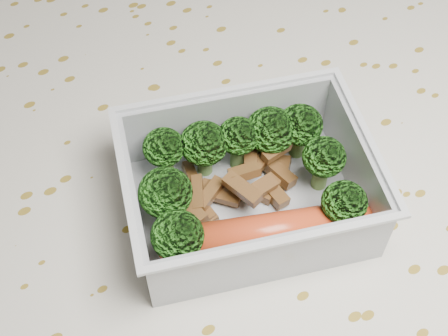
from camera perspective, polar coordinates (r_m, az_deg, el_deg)
dining_table at (r=0.54m, az=1.23°, el=-7.52°), size 1.40×0.90×0.75m
tablecloth at (r=0.50m, az=1.33°, el=-4.74°), size 1.46×0.96×0.19m
lunch_container at (r=0.44m, az=2.21°, el=-2.18°), size 0.20×0.18×0.06m
broccoli_florets at (r=0.44m, az=1.39°, el=0.33°), size 0.16×0.13×0.05m
meat_pile at (r=0.45m, az=1.07°, el=-1.56°), size 0.10×0.07×0.03m
sausage at (r=0.43m, az=3.93°, el=-5.91°), size 0.14×0.07×0.03m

